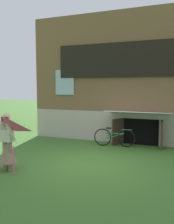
# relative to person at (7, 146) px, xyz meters

# --- Properties ---
(ground_plane) EXTENTS (60.00, 60.00, 0.00)m
(ground_plane) POSITION_rel_person_xyz_m (1.90, 1.52, -0.68)
(ground_plane) COLOR #3D6B28
(log_house) EXTENTS (7.80, 6.14, 5.41)m
(log_house) POSITION_rel_person_xyz_m (1.90, 7.03, 2.03)
(log_house) COLOR #ADA393
(log_house) RESTS_ON ground_plane
(person) EXTENTS (0.61, 0.52, 1.61)m
(person) POSITION_rel_person_xyz_m (0.00, 0.00, 0.00)
(person) COLOR #7F6B51
(person) RESTS_ON ground_plane
(kite) EXTENTS (0.75, 0.77, 1.49)m
(kite) POSITION_rel_person_xyz_m (0.34, -0.49, 0.56)
(kite) COLOR #E54C7F
(kite) RESTS_ON ground_plane
(bicycle_green) EXTENTS (1.61, 0.28, 0.74)m
(bicycle_green) POSITION_rel_person_xyz_m (2.00, 3.82, -0.32)
(bicycle_green) COLOR black
(bicycle_green) RESTS_ON ground_plane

